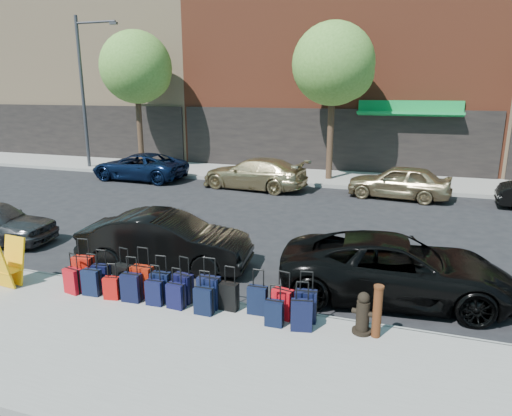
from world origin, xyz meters
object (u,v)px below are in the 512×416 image
(car_near_1, at_px, (166,241))
(car_near_2, at_px, (396,268))
(suitcase_front_5, at_px, (183,288))
(car_far_1, at_px, (254,173))
(streetlight, at_px, (85,84))
(fire_hydrant, at_px, (363,314))
(car_far_2, at_px, (399,182))
(tree_left, at_px, (138,69))
(display_rack, at_px, (6,263))
(car_far_0, at_px, (139,166))
(bollard, at_px, (377,311))
(tree_center, at_px, (336,66))

(car_near_1, distance_m, car_near_2, 5.56)
(suitcase_front_5, relative_size, car_far_1, 0.20)
(streetlight, distance_m, car_near_1, 16.73)
(fire_hydrant, bearing_deg, suitcase_front_5, -170.39)
(suitcase_front_5, xyz_separation_m, car_far_2, (3.89, 11.64, 0.25))
(tree_left, distance_m, car_far_1, 9.21)
(car_near_2, bearing_deg, car_far_1, 28.34)
(car_far_2, bearing_deg, suitcase_front_5, -11.82)
(suitcase_front_5, distance_m, display_rack, 4.11)
(streetlight, xyz_separation_m, fire_hydrant, (16.37, -13.68, -4.15))
(car_far_1, bearing_deg, car_far_2, 97.92)
(tree_left, height_order, car_far_0, tree_left)
(tree_left, bearing_deg, display_rack, -68.83)
(tree_left, distance_m, car_far_0, 5.55)
(car_near_2, bearing_deg, bollard, 167.65)
(bollard, xyz_separation_m, car_far_2, (0.02, 11.79, 0.05))
(tree_center, relative_size, display_rack, 6.82)
(suitcase_front_5, bearing_deg, car_far_1, 112.04)
(streetlight, bearing_deg, fire_hydrant, -39.89)
(streetlight, height_order, car_far_0, streetlight)
(car_far_2, bearing_deg, tree_center, -122.98)
(streetlight, relative_size, fire_hydrant, 10.18)
(display_rack, bearing_deg, car_far_0, 115.58)
(suitcase_front_5, xyz_separation_m, car_far_1, (-2.38, 11.55, 0.25))
(bollard, xyz_separation_m, car_far_1, (-6.25, 11.70, 0.05))
(bollard, bearing_deg, tree_left, 133.44)
(fire_hydrant, height_order, car_far_2, car_far_2)
(tree_center, bearing_deg, car_near_1, -99.80)
(car_far_0, bearing_deg, car_near_1, 37.30)
(fire_hydrant, height_order, car_near_1, car_near_1)
(car_far_0, bearing_deg, suitcase_front_5, 37.60)
(bollard, relative_size, car_far_0, 0.20)
(car_near_1, distance_m, car_far_1, 9.70)
(tree_center, height_order, car_near_2, tree_center)
(tree_center, relative_size, fire_hydrant, 9.25)
(streetlight, distance_m, car_far_2, 17.21)
(fire_hydrant, bearing_deg, car_far_2, 99.75)
(tree_left, xyz_separation_m, tree_center, (10.50, 0.00, 0.00))
(tree_center, distance_m, car_far_1, 6.25)
(fire_hydrant, bearing_deg, bollard, -2.24)
(tree_center, bearing_deg, tree_left, 180.00)
(streetlight, bearing_deg, bollard, -39.59)
(display_rack, xyz_separation_m, car_near_1, (2.62, 2.42, 0.02))
(car_far_1, height_order, car_far_2, car_far_1)
(suitcase_front_5, height_order, car_near_1, car_near_1)
(fire_hydrant, distance_m, display_rack, 7.70)
(car_far_2, bearing_deg, streetlight, -90.02)
(bollard, bearing_deg, car_near_1, 158.95)
(suitcase_front_5, relative_size, car_far_2, 0.24)
(tree_center, height_order, streetlight, streetlight)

